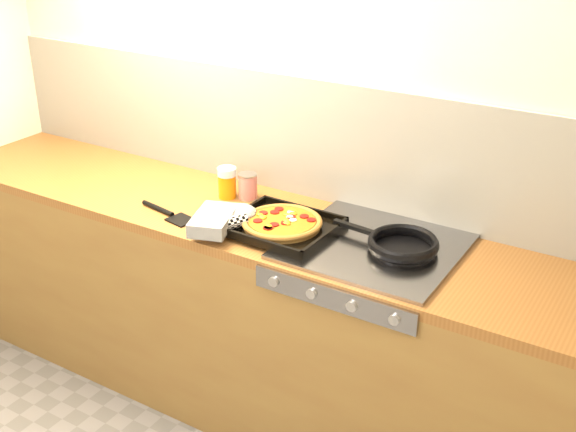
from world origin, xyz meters
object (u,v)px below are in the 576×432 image
Objects in this scene: pizza_on_tray at (264,222)px; frying_pan at (402,245)px; tomato_can at (248,186)px; juice_glass at (227,182)px.

frying_pan is (0.51, 0.11, -0.00)m from pizza_on_tray.
tomato_can is at bearing 170.86° from frying_pan.
frying_pan is at bearing 11.95° from pizza_on_tray.
frying_pan is 0.83m from juice_glass.
frying_pan is at bearing -9.14° from tomato_can.
tomato_can is at bearing 20.56° from juice_glass.
frying_pan is at bearing -6.11° from juice_glass.
pizza_on_tray is 4.61× the size of tomato_can.
frying_pan is 3.28× the size of juice_glass.
juice_glass reaches higher than tomato_can.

